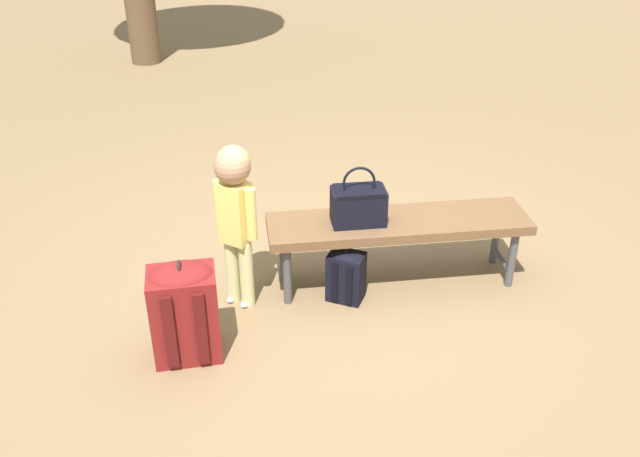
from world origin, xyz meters
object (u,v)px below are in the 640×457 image
park_bench (398,227)px  backpack_small (346,273)px  backpack_large (184,309)px  child_standing (235,202)px  handbag (358,204)px

park_bench → backpack_small: 0.43m
backpack_large → backpack_small: size_ratio=1.66×
child_standing → backpack_large: 0.66m
child_standing → park_bench: bearing=-172.5°
child_standing → backpack_small: bearing=177.8°
handbag → backpack_small: (0.08, 0.14, -0.40)m
child_standing → backpack_large: bearing=57.7°
handbag → child_standing: bearing=8.9°
backpack_large → handbag: bearing=-150.6°
park_bench → backpack_small: size_ratio=4.49×
park_bench → handbag: size_ratio=4.38×
handbag → backpack_small: handbag is taller
child_standing → backpack_small: 0.81m
child_standing → backpack_large: size_ratio=1.71×
park_bench → backpack_small: (0.34, 0.15, -0.21)m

